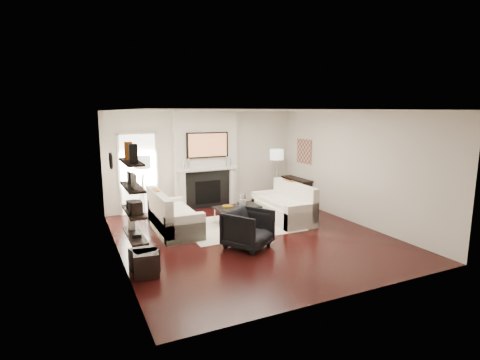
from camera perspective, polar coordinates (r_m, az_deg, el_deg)
name	(u,v)px	position (r m, az deg, el deg)	size (l,w,h in m)	color
room_envelope	(252,175)	(7.91, 1.83, 0.72)	(6.00, 6.00, 6.00)	black
chimney_breast	(206,160)	(10.53, -5.24, 3.07)	(1.80, 0.25, 2.70)	silver
fireplace_surround	(208,190)	(10.54, -4.92, -1.49)	(1.30, 0.02, 1.04)	black
firebox	(208,192)	(10.55, -4.90, -1.87)	(0.75, 0.02, 0.65)	black
mantel_pilaster_l	(183,191)	(10.29, -8.63, -1.69)	(0.12, 0.08, 1.10)	white
mantel_pilaster_r	(232,187)	(10.77, -1.27, -1.04)	(0.12, 0.08, 1.10)	white
mantel_shelf	(208,169)	(10.39, -4.87, 1.70)	(1.70, 0.18, 0.07)	white
tv_body	(208,145)	(10.34, -4.98, 5.34)	(1.20, 0.06, 0.70)	black
tv_screen	(208,145)	(10.31, -4.91, 5.32)	(1.10, 0.01, 0.62)	#BF723F
candlestick_l_tall	(189,163)	(10.20, -7.81, 2.53)	(0.04, 0.04, 0.30)	silver
candlestick_l_short	(184,165)	(10.17, -8.51, 2.32)	(0.04, 0.04, 0.24)	silver
candlestick_r_tall	(226,161)	(10.57, -2.10, 2.89)	(0.04, 0.04, 0.30)	silver
candlestick_r_short	(231,162)	(10.63, -1.46, 2.77)	(0.04, 0.04, 0.24)	silver
hallway_panel	(138,174)	(10.21, -15.23, 0.82)	(0.90, 0.02, 2.10)	white
door_trim_l	(120,176)	(10.12, -17.88, 0.61)	(0.06, 0.06, 2.16)	white
door_trim_r	(157,173)	(10.28, -12.57, 1.00)	(0.06, 0.06, 2.16)	white
door_trim_top	(136,133)	(10.08, -15.50, 6.87)	(1.02, 0.06, 0.06)	white
rug	(239,226)	(8.97, -0.16, -6.96)	(2.60, 2.00, 0.01)	beige
loveseat_left_base	(175,223)	(8.62, -9.90, -6.41)	(0.85, 1.80, 0.42)	white
loveseat_left_back	(160,211)	(8.46, -12.16, -4.59)	(0.18, 1.80, 0.80)	white
loveseat_left_arm_n	(185,229)	(7.85, -8.36, -7.35)	(0.85, 0.18, 0.60)	white
loveseat_left_arm_s	(166,210)	(9.35, -11.22, -4.56)	(0.85, 0.18, 0.60)	white
loveseat_left_cushion	(177,211)	(8.56, -9.63, -4.71)	(0.63, 1.44, 0.10)	white
pillow_left_orange	(156,199)	(8.70, -12.66, -2.82)	(0.10, 0.42, 0.42)	#9F4B13
pillow_left_charcoal	(162,205)	(8.13, -11.74, -3.77)	(0.10, 0.40, 0.40)	black
loveseat_right_base	(283,212)	(9.41, 6.55, -4.90)	(0.85, 1.80, 0.42)	white
loveseat_right_back	(295,199)	(9.51, 8.31, -2.82)	(0.18, 1.80, 0.80)	white
loveseat_right_arm_n	(301,217)	(8.73, 9.34, -5.56)	(0.85, 0.18, 0.60)	white
loveseat_right_arm_s	(267,202)	(10.07, 4.15, -3.33)	(0.85, 0.18, 0.60)	white
loveseat_right_cushion	(281,202)	(9.32, 6.32, -3.39)	(0.63, 1.44, 0.10)	white
pillow_right_orange	(288,188)	(9.71, 7.38, -1.29)	(0.10, 0.42, 0.42)	#9F4B13
pillow_right_charcoal	(302,193)	(9.23, 9.36, -2.02)	(0.10, 0.40, 0.40)	black
coffee_table	(237,207)	(9.08, -0.43, -4.15)	(1.10, 0.55, 0.04)	black
coffee_leg_nw	(222,220)	(8.75, -2.82, -6.15)	(0.02, 0.02, 0.38)	silver
coffee_leg_ne	(260,215)	(9.16, 3.01, -5.40)	(0.02, 0.02, 0.38)	silver
coffee_leg_sw	(215,216)	(9.15, -3.87, -5.43)	(0.02, 0.02, 0.38)	silver
coffee_leg_se	(252,211)	(9.54, 1.76, -4.76)	(0.02, 0.02, 0.38)	silver
hurricane_glass	(243,200)	(9.11, 0.43, -3.08)	(0.17, 0.17, 0.29)	white
hurricane_candle	(243,203)	(9.12, 0.43, -3.47)	(0.11, 0.11, 0.17)	white
copper_bowl	(228,206)	(8.97, -1.88, -4.04)	(0.26, 0.26, 0.04)	#A6701B
armchair	(248,227)	(7.49, 1.23, -7.17)	(0.81, 0.76, 0.83)	black
lamp_left_post	(144,196)	(9.68, -14.45, -2.36)	(0.02, 0.02, 1.20)	silver
lamp_left_shade	(142,162)	(9.53, -14.68, 2.63)	(0.40, 0.40, 0.30)	white
lamp_left_leg_a	(148,195)	(9.70, -13.81, -2.31)	(0.02, 0.02, 1.25)	silver
lamp_left_leg_b	(141,195)	(9.76, -14.87, -2.27)	(0.02, 0.02, 1.25)	silver
lamp_left_leg_c	(142,197)	(9.58, -14.67, -2.50)	(0.02, 0.02, 1.25)	silver
lamp_right_post	(276,183)	(11.13, 5.55, -0.45)	(0.02, 0.02, 1.20)	silver
lamp_right_shade	(277,154)	(11.01, 5.62, 3.90)	(0.40, 0.40, 0.30)	white
lamp_right_leg_a	(279,183)	(11.19, 6.03, -0.41)	(0.02, 0.02, 1.25)	silver
lamp_right_leg_b	(273,183)	(11.19, 5.06, -0.39)	(0.02, 0.02, 1.25)	silver
lamp_right_leg_c	(276,184)	(11.03, 5.55, -0.56)	(0.02, 0.02, 1.25)	silver
console_top	(297,179)	(11.14, 8.63, 0.16)	(0.35, 1.20, 0.04)	black
console_leg_n	(307,195)	(10.77, 10.19, -2.27)	(0.30, 0.04, 0.71)	black
console_leg_s	(286,188)	(11.66, 7.09, -1.22)	(0.30, 0.04, 0.71)	black
wall_art	(304,151)	(11.03, 9.76, 4.33)	(0.03, 0.70, 0.70)	#985C4C
shelf_bottom	(135,235)	(6.34, -15.71, -8.14)	(0.25, 1.00, 0.04)	black
shelf_lower	(134,212)	(6.23, -15.89, -4.64)	(0.25, 1.00, 0.04)	black
shelf_upper	(132,187)	(6.14, -16.07, -1.03)	(0.25, 1.00, 0.04)	black
shelf_top	(131,162)	(6.08, -16.25, 2.67)	(0.25, 1.00, 0.04)	black
decor_magfile_a	(133,153)	(5.83, -15.96, 3.93)	(0.12, 0.10, 0.28)	black
decor_magfile_b	(128,151)	(6.28, -16.63, 4.32)	(0.12, 0.10, 0.28)	#9F4B13
decor_frame_a	(134,181)	(5.96, -15.88, -0.11)	(0.04, 0.30, 0.22)	white
decor_frame_b	(129,177)	(6.42, -16.55, 0.39)	(0.04, 0.22, 0.18)	black
decor_wine_rack	(136,208)	(5.98, -15.59, -4.07)	(0.18, 0.25, 0.20)	black
decor_box_small	(131,204)	(6.43, -16.24, -3.50)	(0.15, 0.12, 0.12)	black
decor_books	(136,235)	(6.24, -15.58, -8.03)	(0.14, 0.20, 0.05)	black
decor_box_tall	(132,224)	(6.59, -16.18, -6.48)	(0.10, 0.10, 0.18)	white
clock_rim	(111,161)	(7.96, -19.09, 2.77)	(0.34, 0.34, 0.04)	black
clock_face	(112,161)	(7.96, -18.92, 2.78)	(0.29, 0.29, 0.01)	white
ottoman_near	(144,260)	(6.66, -14.40, -11.74)	(0.40, 0.40, 0.40)	black
ottoman_far	(146,264)	(6.52, -14.13, -12.24)	(0.40, 0.40, 0.40)	black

